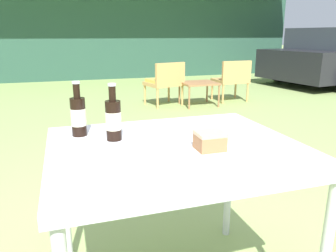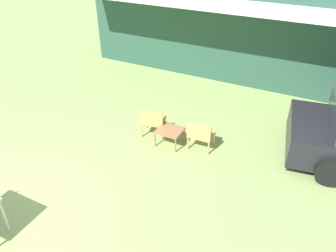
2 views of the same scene
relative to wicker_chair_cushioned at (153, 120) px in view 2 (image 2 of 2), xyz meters
name	(u,v)px [view 2 (image 2 of 2)]	position (x,y,z in m)	size (l,w,h in m)	color
cabin_building	(241,17)	(0.31, 5.75, 1.10)	(9.07, 5.53, 3.00)	#284C3D
wicker_chair_cushioned	(153,120)	(0.00, 0.00, 0.00)	(0.65, 0.59, 0.72)	tan
wicker_chair_plain	(201,133)	(1.22, -0.02, 0.00)	(0.56, 0.48, 0.72)	tan
garden_side_table	(170,131)	(0.53, -0.17, -0.06)	(0.56, 0.51, 0.39)	#996B42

